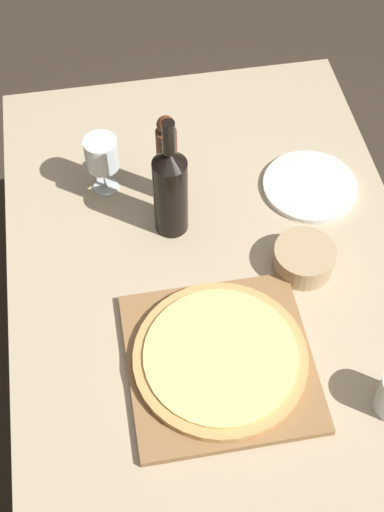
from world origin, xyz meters
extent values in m
plane|color=#382D23|center=(0.00, 0.00, 0.00)|extent=(12.00, 12.00, 0.00)
cube|color=tan|center=(0.00, 0.00, 0.72)|extent=(0.91, 1.50, 0.03)
cylinder|color=brown|center=(-0.40, 0.69, 0.35)|extent=(0.06, 0.06, 0.71)
cylinder|color=brown|center=(0.40, 0.69, 0.35)|extent=(0.06, 0.06, 0.71)
cube|color=olive|center=(-0.03, -0.15, 0.75)|extent=(0.37, 0.37, 0.02)
cylinder|color=tan|center=(-0.03, -0.15, 0.76)|extent=(0.35, 0.35, 0.02)
cylinder|color=#EAD67A|center=(-0.03, -0.15, 0.78)|extent=(0.31, 0.31, 0.01)
cylinder|color=black|center=(-0.07, 0.23, 0.84)|extent=(0.08, 0.08, 0.21)
cone|color=black|center=(-0.07, 0.23, 0.96)|extent=(0.08, 0.08, 0.03)
cylinder|color=black|center=(-0.07, 0.23, 1.02)|extent=(0.03, 0.03, 0.08)
cylinder|color=#5B2D19|center=(-0.07, 0.33, 0.84)|extent=(0.05, 0.05, 0.21)
sphere|color=#5B2D19|center=(-0.07, 0.33, 0.96)|extent=(0.04, 0.04, 0.04)
cylinder|color=silver|center=(-0.21, 0.37, 0.74)|extent=(0.06, 0.06, 0.00)
cylinder|color=silver|center=(-0.21, 0.37, 0.78)|extent=(0.01, 0.01, 0.07)
cylinder|color=silver|center=(-0.21, 0.37, 0.85)|extent=(0.08, 0.08, 0.08)
cylinder|color=tan|center=(0.20, 0.06, 0.77)|extent=(0.14, 0.14, 0.06)
cylinder|color=silver|center=(0.28, 0.29, 0.74)|extent=(0.23, 0.23, 0.01)
camera|label=1|loc=(-0.21, -0.81, 2.04)|focal=50.00mm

